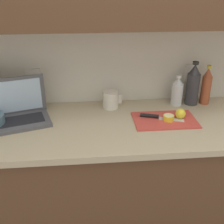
{
  "coord_description": "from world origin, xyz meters",
  "views": [
    {
      "loc": [
        -0.5,
        -1.42,
        1.67
      ],
      "look_at": [
        -0.37,
        -0.01,
        0.99
      ],
      "focal_mm": 45.0,
      "sensor_mm": 36.0,
      "label": 1
    }
  ],
  "objects_px": {
    "laptop": "(16,111)",
    "measuring_cup": "(111,100)",
    "bottle_oil_tall": "(193,85)",
    "knife": "(154,116)",
    "cutting_board": "(165,120)",
    "bottle_green_soda": "(206,86)",
    "lemon_half_cut": "(168,118)",
    "lemon_whole_beside": "(181,114)",
    "bottle_water_clear": "(177,91)"
  },
  "relations": [
    {
      "from": "laptop",
      "to": "knife",
      "type": "relative_size",
      "value": 1.63
    },
    {
      "from": "lemon_whole_beside",
      "to": "knife",
      "type": "bearing_deg",
      "value": 172.38
    },
    {
      "from": "laptop",
      "to": "lemon_half_cut",
      "type": "distance_m",
      "value": 0.88
    },
    {
      "from": "lemon_half_cut",
      "to": "bottle_oil_tall",
      "type": "xyz_separation_m",
      "value": [
        0.22,
        0.24,
        0.11
      ]
    },
    {
      "from": "knife",
      "to": "bottle_water_clear",
      "type": "height_order",
      "value": "bottle_water_clear"
    },
    {
      "from": "cutting_board",
      "to": "bottle_green_soda",
      "type": "xyz_separation_m",
      "value": [
        0.33,
        0.22,
        0.11
      ]
    },
    {
      "from": "measuring_cup",
      "to": "lemon_whole_beside",
      "type": "bearing_deg",
      "value": -27.87
    },
    {
      "from": "bottle_green_soda",
      "to": "bottle_oil_tall",
      "type": "height_order",
      "value": "bottle_oil_tall"
    },
    {
      "from": "laptop",
      "to": "cutting_board",
      "type": "relative_size",
      "value": 1.13
    },
    {
      "from": "knife",
      "to": "measuring_cup",
      "type": "xyz_separation_m",
      "value": [
        -0.24,
        0.19,
        0.04
      ]
    },
    {
      "from": "cutting_board",
      "to": "bottle_water_clear",
      "type": "distance_m",
      "value": 0.28
    },
    {
      "from": "bottle_green_soda",
      "to": "measuring_cup",
      "type": "relative_size",
      "value": 2.2
    },
    {
      "from": "bottle_green_soda",
      "to": "bottle_oil_tall",
      "type": "bearing_deg",
      "value": 180.0
    },
    {
      "from": "knife",
      "to": "measuring_cup",
      "type": "height_order",
      "value": "measuring_cup"
    },
    {
      "from": "lemon_half_cut",
      "to": "measuring_cup",
      "type": "xyz_separation_m",
      "value": [
        -0.32,
        0.23,
        0.03
      ]
    },
    {
      "from": "knife",
      "to": "bottle_green_soda",
      "type": "xyz_separation_m",
      "value": [
        0.38,
        0.2,
        0.1
      ]
    },
    {
      "from": "knife",
      "to": "lemon_half_cut",
      "type": "distance_m",
      "value": 0.08
    },
    {
      "from": "lemon_whole_beside",
      "to": "lemon_half_cut",
      "type": "bearing_deg",
      "value": -166.47
    },
    {
      "from": "bottle_oil_tall",
      "to": "measuring_cup",
      "type": "bearing_deg",
      "value": -178.78
    },
    {
      "from": "bottle_oil_tall",
      "to": "bottle_green_soda",
      "type": "bearing_deg",
      "value": 0.0
    },
    {
      "from": "bottle_oil_tall",
      "to": "measuring_cup",
      "type": "distance_m",
      "value": 0.54
    },
    {
      "from": "cutting_board",
      "to": "bottle_green_soda",
      "type": "relative_size",
      "value": 1.4
    },
    {
      "from": "cutting_board",
      "to": "lemon_whole_beside",
      "type": "relative_size",
      "value": 6.07
    },
    {
      "from": "bottle_oil_tall",
      "to": "lemon_half_cut",
      "type": "bearing_deg",
      "value": -132.56
    },
    {
      "from": "knife",
      "to": "bottle_oil_tall",
      "type": "bearing_deg",
      "value": 51.97
    },
    {
      "from": "measuring_cup",
      "to": "cutting_board",
      "type": "bearing_deg",
      "value": -35.53
    },
    {
      "from": "cutting_board",
      "to": "measuring_cup",
      "type": "height_order",
      "value": "measuring_cup"
    },
    {
      "from": "lemon_half_cut",
      "to": "bottle_water_clear",
      "type": "relative_size",
      "value": 0.31
    },
    {
      "from": "bottle_oil_tall",
      "to": "knife",
      "type": "bearing_deg",
      "value": -145.71
    },
    {
      "from": "laptop",
      "to": "lemon_whole_beside",
      "type": "xyz_separation_m",
      "value": [
        0.95,
        -0.08,
        -0.02
      ]
    },
    {
      "from": "lemon_whole_beside",
      "to": "measuring_cup",
      "type": "bearing_deg",
      "value": 152.13
    },
    {
      "from": "lemon_half_cut",
      "to": "lemon_whole_beside",
      "type": "bearing_deg",
      "value": 13.53
    },
    {
      "from": "bottle_green_soda",
      "to": "measuring_cup",
      "type": "bearing_deg",
      "value": -178.96
    },
    {
      "from": "measuring_cup",
      "to": "bottle_green_soda",
      "type": "bearing_deg",
      "value": 1.04
    },
    {
      "from": "lemon_half_cut",
      "to": "bottle_water_clear",
      "type": "height_order",
      "value": "bottle_water_clear"
    },
    {
      "from": "laptop",
      "to": "measuring_cup",
      "type": "xyz_separation_m",
      "value": [
        0.56,
        0.13,
        -0.0
      ]
    },
    {
      "from": "laptop",
      "to": "knife",
      "type": "distance_m",
      "value": 0.81
    },
    {
      "from": "knife",
      "to": "cutting_board",
      "type": "bearing_deg",
      "value": -7.05
    },
    {
      "from": "laptop",
      "to": "measuring_cup",
      "type": "bearing_deg",
      "value": -3.6
    },
    {
      "from": "laptop",
      "to": "measuring_cup",
      "type": "distance_m",
      "value": 0.58
    },
    {
      "from": "lemon_half_cut",
      "to": "bottle_green_soda",
      "type": "height_order",
      "value": "bottle_green_soda"
    },
    {
      "from": "knife",
      "to": "lemon_half_cut",
      "type": "bearing_deg",
      "value": -9.76
    },
    {
      "from": "cutting_board",
      "to": "knife",
      "type": "relative_size",
      "value": 1.44
    },
    {
      "from": "lemon_half_cut",
      "to": "bottle_water_clear",
      "type": "distance_m",
      "value": 0.27
    },
    {
      "from": "lemon_whole_beside",
      "to": "bottle_water_clear",
      "type": "height_order",
      "value": "bottle_water_clear"
    },
    {
      "from": "laptop",
      "to": "bottle_green_soda",
      "type": "bearing_deg",
      "value": -9.88
    },
    {
      "from": "lemon_whole_beside",
      "to": "laptop",
      "type": "bearing_deg",
      "value": 175.44
    },
    {
      "from": "knife",
      "to": "measuring_cup",
      "type": "relative_size",
      "value": 2.14
    },
    {
      "from": "bottle_water_clear",
      "to": "measuring_cup",
      "type": "bearing_deg",
      "value": -178.5
    },
    {
      "from": "lemon_half_cut",
      "to": "laptop",
      "type": "bearing_deg",
      "value": 173.87
    }
  ]
}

